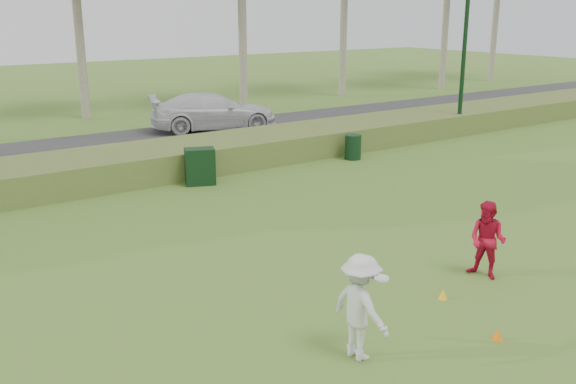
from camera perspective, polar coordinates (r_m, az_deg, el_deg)
ground at (r=12.13m, az=11.07°, el=-10.22°), size 120.00×120.00×0.00m
reed_strip at (r=21.56m, az=-12.29°, el=2.62°), size 80.00×3.00×0.90m
park_road at (r=26.24m, az=-16.53°, el=3.74°), size 80.00×6.00×0.06m
lamp_post at (r=28.70m, az=15.70°, el=16.01°), size 0.70×0.70×8.18m
player_white at (r=10.12m, az=6.46°, el=-10.12°), size 0.88×1.14×1.71m
player_red at (r=13.57m, az=17.31°, el=-4.11°), size 0.79×0.91×1.60m
cone_orange at (r=11.42m, az=18.12°, el=-11.91°), size 0.19×0.19×0.21m
cone_yellow at (r=12.62m, az=13.60°, el=-8.81°), size 0.18×0.18×0.20m
utility_cabinet at (r=20.14m, az=-7.82°, el=2.26°), size 1.06×0.86×1.14m
trash_bin at (r=23.51m, az=5.79°, el=4.00°), size 0.77×0.77×0.90m
car_right at (r=29.05m, az=-6.65°, el=7.12°), size 6.04×3.96×1.63m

